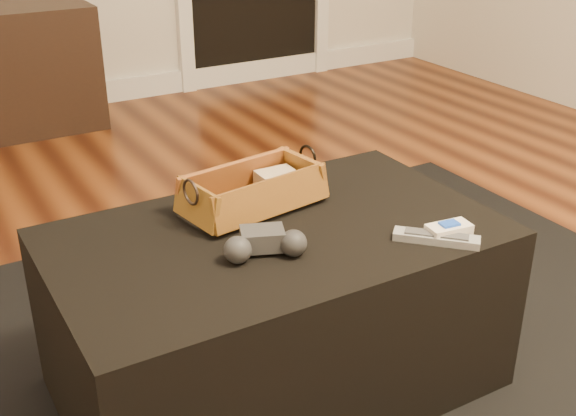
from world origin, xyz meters
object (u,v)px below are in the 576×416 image
ottoman (276,310)px  silver_remote (436,238)px  game_controller (264,243)px  wicker_basket (253,193)px  cream_gadget (449,231)px  tv_remote (251,203)px

ottoman → silver_remote: silver_remote is taller
game_controller → wicker_basket: bearing=68.1°
ottoman → cream_gadget: cream_gadget is taller
tv_remote → game_controller: game_controller is taller
silver_remote → cream_gadget: 0.04m
tv_remote → cream_gadget: size_ratio=1.75×
tv_remote → silver_remote: (0.28, -0.34, -0.01)m
wicker_basket → cream_gadget: wicker_basket is taller
wicker_basket → silver_remote: (0.26, -0.35, -0.03)m
ottoman → silver_remote: bearing=-38.7°
game_controller → cream_gadget: game_controller is taller
ottoman → game_controller: game_controller is taller
ottoman → game_controller: bearing=-131.0°
ottoman → tv_remote: 0.26m
wicker_basket → cream_gadget: 0.46m
tv_remote → game_controller: bearing=-124.8°
ottoman → silver_remote: size_ratio=6.20×
ottoman → cream_gadget: size_ratio=9.75×
tv_remote → game_controller: size_ratio=0.97×
tv_remote → wicker_basket: (0.01, 0.02, 0.02)m
cream_gadget → wicker_basket: bearing=130.7°
ottoman → tv_remote: (-0.00, 0.12, 0.23)m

